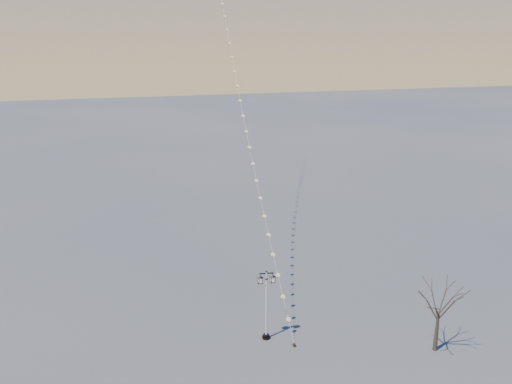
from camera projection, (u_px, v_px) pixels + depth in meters
name	position (u px, v px, depth m)	size (l,w,h in m)	color
ground	(299.00, 360.00, 32.08)	(300.00, 300.00, 0.00)	#4F5250
street_lamp	(266.00, 302.00, 33.66)	(1.18, 0.52, 4.66)	black
bare_tree	(440.00, 303.00, 32.22)	(2.77, 2.77, 4.60)	#342B20
kite_train	(236.00, 53.00, 48.84)	(4.62, 42.99, 34.18)	black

